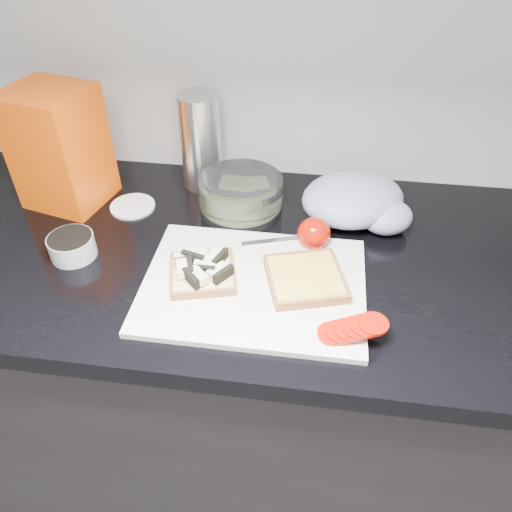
{
  "coord_description": "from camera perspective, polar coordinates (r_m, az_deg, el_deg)",
  "views": [
    {
      "loc": [
        0.18,
        0.44,
        1.53
      ],
      "look_at": [
        0.09,
        1.12,
        0.95
      ],
      "focal_mm": 35.0,
      "sensor_mm": 36.0,
      "label": 1
    }
  ],
  "objects": [
    {
      "name": "countertop",
      "position": [
        1.02,
        -4.31,
        0.42
      ],
      "size": [
        3.5,
        0.64,
        0.04
      ],
      "primitive_type": "cube",
      "color": "black",
      "rests_on": "base_cabinet"
    },
    {
      "name": "seed_tub",
      "position": [
        1.03,
        -20.31,
        1.17
      ],
      "size": [
        0.09,
        0.09,
        0.05
      ],
      "color": "#A4A9A9",
      "rests_on": "countertop"
    },
    {
      "name": "bread_right",
      "position": [
        0.9,
        5.66,
        -2.55
      ],
      "size": [
        0.17,
        0.17,
        0.02
      ],
      "rotation": [
        0.0,
        0.0,
        0.29
      ],
      "color": "beige",
      "rests_on": "cutting_board"
    },
    {
      "name": "tomato_slices",
      "position": [
        0.82,
        10.99,
        -8.16
      ],
      "size": [
        0.13,
        0.08,
        0.02
      ],
      "rotation": [
        0.0,
        0.0,
        -0.26
      ],
      "color": "#A70F03",
      "rests_on": "cutting_board"
    },
    {
      "name": "cutting_board",
      "position": [
        0.91,
        -0.26,
        -3.34
      ],
      "size": [
        0.4,
        0.3,
        0.01
      ],
      "primitive_type": "cube",
      "color": "silver",
      "rests_on": "countertop"
    },
    {
      "name": "bread_left",
      "position": [
        0.91,
        -6.19,
        -1.7
      ],
      "size": [
        0.15,
        0.15,
        0.04
      ],
      "rotation": [
        0.0,
        0.0,
        0.26
      ],
      "color": "beige",
      "rests_on": "cutting_board"
    },
    {
      "name": "bread_bag",
      "position": [
        1.15,
        -21.54,
        11.43
      ],
      "size": [
        0.19,
        0.18,
        0.25
      ],
      "primitive_type": "cube",
      "rotation": [
        0.0,
        0.0,
        -0.23
      ],
      "color": "red",
      "rests_on": "countertop"
    },
    {
      "name": "base_cabinet",
      "position": [
        1.35,
        -3.35,
        -14.38
      ],
      "size": [
        3.5,
        0.6,
        0.86
      ],
      "primitive_type": "cube",
      "color": "black",
      "rests_on": "ground"
    },
    {
      "name": "steel_canister",
      "position": [
        1.15,
        -6.34,
        12.87
      ],
      "size": [
        0.09,
        0.09,
        0.22
      ],
      "primitive_type": "cylinder",
      "color": "silver",
      "rests_on": "countertop"
    },
    {
      "name": "grocery_bag",
      "position": [
        1.07,
        11.53,
        6.13
      ],
      "size": [
        0.27,
        0.24,
        0.1
      ],
      "rotation": [
        0.0,
        0.0,
        0.39
      ],
      "color": "#939BB5",
      "rests_on": "countertop"
    },
    {
      "name": "tub_lid",
      "position": [
        1.14,
        -13.92,
        5.54
      ],
      "size": [
        0.12,
        0.12,
        0.01
      ],
      "primitive_type": "cylinder",
      "rotation": [
        0.0,
        0.0,
        0.21
      ],
      "color": "white",
      "rests_on": "countertop"
    },
    {
      "name": "whole_tomatoes",
      "position": [
        0.99,
        6.63,
        2.54
      ],
      "size": [
        0.07,
        0.07,
        0.07
      ],
      "rotation": [
        0.0,
        0.0,
        -0.14
      ],
      "color": "#A70F03",
      "rests_on": "countertop"
    },
    {
      "name": "glass_bowl",
      "position": [
        1.08,
        -1.75,
        6.99
      ],
      "size": [
        0.18,
        0.18,
        0.08
      ],
      "rotation": [
        0.0,
        0.0,
        -0.02
      ],
      "color": "silver",
      "rests_on": "countertop"
    },
    {
      "name": "knife",
      "position": [
        1.0,
        4.63,
        2.14
      ],
      "size": [
        0.17,
        0.07,
        0.01
      ],
      "rotation": [
        0.0,
        0.0,
        0.32
      ],
      "color": "silver",
      "rests_on": "cutting_board"
    }
  ]
}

